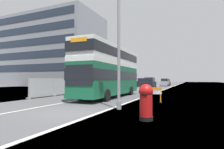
{
  "coord_description": "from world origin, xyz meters",
  "views": [
    {
      "loc": [
        6.24,
        -8.05,
        1.79
      ],
      "look_at": [
        0.09,
        5.9,
        2.2
      ],
      "focal_mm": 29.4,
      "sensor_mm": 36.0,
      "label": 1
    }
  ],
  "objects_px": {
    "lamppost_foreground": "(119,45)",
    "red_pillar_postbox": "(146,100)",
    "car_receding_mid": "(142,83)",
    "car_far_side": "(167,82)",
    "double_decker_bus": "(110,71)",
    "roadworks_barrier": "(152,93)",
    "car_oncoming_near": "(150,83)",
    "car_receding_far": "(165,83)"
  },
  "relations": [
    {
      "from": "lamppost_foreground",
      "to": "red_pillar_postbox",
      "type": "bearing_deg",
      "value": -46.19
    },
    {
      "from": "car_receding_mid",
      "to": "car_far_side",
      "type": "distance_m",
      "value": 14.68
    },
    {
      "from": "lamppost_foreground",
      "to": "red_pillar_postbox",
      "type": "distance_m",
      "value": 4.33
    },
    {
      "from": "lamppost_foreground",
      "to": "car_receding_mid",
      "type": "relative_size",
      "value": 1.93
    },
    {
      "from": "double_decker_bus",
      "to": "red_pillar_postbox",
      "type": "bearing_deg",
      "value": -57.07
    },
    {
      "from": "roadworks_barrier",
      "to": "car_oncoming_near",
      "type": "distance_m",
      "value": 21.97
    },
    {
      "from": "double_decker_bus",
      "to": "car_receding_mid",
      "type": "height_order",
      "value": "double_decker_bus"
    },
    {
      "from": "car_oncoming_near",
      "to": "car_receding_far",
      "type": "bearing_deg",
      "value": 87.04
    },
    {
      "from": "red_pillar_postbox",
      "to": "roadworks_barrier",
      "type": "xyz_separation_m",
      "value": [
        -1.03,
        6.27,
        -0.14
      ]
    },
    {
      "from": "car_receding_far",
      "to": "red_pillar_postbox",
      "type": "bearing_deg",
      "value": -83.38
    },
    {
      "from": "roadworks_barrier",
      "to": "car_receding_mid",
      "type": "xyz_separation_m",
      "value": [
        -8.33,
        29.56,
        0.26
      ]
    },
    {
      "from": "car_oncoming_near",
      "to": "car_receding_mid",
      "type": "relative_size",
      "value": 0.99
    },
    {
      "from": "roadworks_barrier",
      "to": "car_receding_mid",
      "type": "relative_size",
      "value": 0.36
    },
    {
      "from": "lamppost_foreground",
      "to": "roadworks_barrier",
      "type": "xyz_separation_m",
      "value": [
        1.15,
        4.0,
        -3.11
      ]
    },
    {
      "from": "car_oncoming_near",
      "to": "car_receding_far",
      "type": "xyz_separation_m",
      "value": [
        0.79,
        15.26,
        -0.06
      ]
    },
    {
      "from": "lamppost_foreground",
      "to": "car_receding_mid",
      "type": "distance_m",
      "value": 34.44
    },
    {
      "from": "roadworks_barrier",
      "to": "car_far_side",
      "type": "xyz_separation_m",
      "value": [
        -4.38,
        43.7,
        0.21
      ]
    },
    {
      "from": "double_decker_bus",
      "to": "car_receding_mid",
      "type": "bearing_deg",
      "value": 97.52
    },
    {
      "from": "red_pillar_postbox",
      "to": "car_oncoming_near",
      "type": "xyz_separation_m",
      "value": [
        -5.78,
        27.72,
        0.14
      ]
    },
    {
      "from": "lamppost_foreground",
      "to": "car_oncoming_near",
      "type": "relative_size",
      "value": 1.94
    },
    {
      "from": "car_receding_far",
      "to": "car_oncoming_near",
      "type": "bearing_deg",
      "value": -92.96
    },
    {
      "from": "car_receding_far",
      "to": "lamppost_foreground",
      "type": "bearing_deg",
      "value": -86.06
    },
    {
      "from": "double_decker_bus",
      "to": "car_receding_far",
      "type": "xyz_separation_m",
      "value": [
        0.84,
        34.0,
        -1.73
      ]
    },
    {
      "from": "car_receding_mid",
      "to": "roadworks_barrier",
      "type": "bearing_deg",
      "value": -74.26
    },
    {
      "from": "lamppost_foreground",
      "to": "car_far_side",
      "type": "height_order",
      "value": "lamppost_foreground"
    },
    {
      "from": "car_far_side",
      "to": "roadworks_barrier",
      "type": "bearing_deg",
      "value": -84.27
    },
    {
      "from": "car_receding_mid",
      "to": "car_far_side",
      "type": "xyz_separation_m",
      "value": [
        3.95,
        14.14,
        -0.05
      ]
    },
    {
      "from": "double_decker_bus",
      "to": "car_oncoming_near",
      "type": "height_order",
      "value": "double_decker_bus"
    },
    {
      "from": "double_decker_bus",
      "to": "car_far_side",
      "type": "height_order",
      "value": "double_decker_bus"
    },
    {
      "from": "red_pillar_postbox",
      "to": "car_receding_far",
      "type": "xyz_separation_m",
      "value": [
        -4.99,
        42.99,
        0.09
      ]
    },
    {
      "from": "car_oncoming_near",
      "to": "car_far_side",
      "type": "bearing_deg",
      "value": 89.07
    },
    {
      "from": "double_decker_bus",
      "to": "roadworks_barrier",
      "type": "relative_size",
      "value": 7.57
    },
    {
      "from": "roadworks_barrier",
      "to": "car_receding_far",
      "type": "distance_m",
      "value": 36.93
    },
    {
      "from": "lamppost_foreground",
      "to": "car_far_side",
      "type": "distance_m",
      "value": 47.89
    },
    {
      "from": "car_receding_far",
      "to": "car_far_side",
      "type": "xyz_separation_m",
      "value": [
        -0.43,
        6.98,
        -0.01
      ]
    },
    {
      "from": "double_decker_bus",
      "to": "roadworks_barrier",
      "type": "height_order",
      "value": "double_decker_bus"
    },
    {
      "from": "car_oncoming_near",
      "to": "car_far_side",
      "type": "height_order",
      "value": "car_oncoming_near"
    },
    {
      "from": "roadworks_barrier",
      "to": "car_receding_mid",
      "type": "height_order",
      "value": "car_receding_mid"
    },
    {
      "from": "roadworks_barrier",
      "to": "car_receding_mid",
      "type": "bearing_deg",
      "value": 105.74
    },
    {
      "from": "lamppost_foreground",
      "to": "car_oncoming_near",
      "type": "height_order",
      "value": "lamppost_foreground"
    },
    {
      "from": "double_decker_bus",
      "to": "car_receding_far",
      "type": "relative_size",
      "value": 2.64
    },
    {
      "from": "car_receding_mid",
      "to": "car_oncoming_near",
      "type": "bearing_deg",
      "value": -66.13
    }
  ]
}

